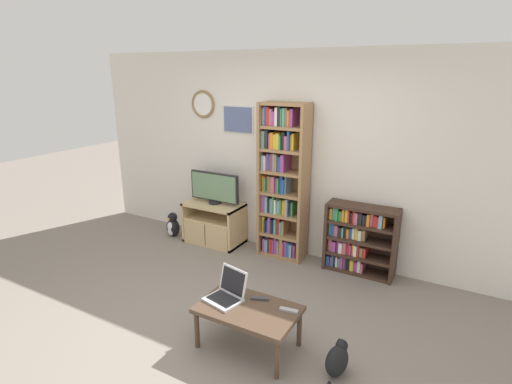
{
  "coord_description": "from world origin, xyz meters",
  "views": [
    {
      "loc": [
        1.98,
        -2.63,
        2.34
      ],
      "look_at": [
        -0.07,
        1.07,
        1.06
      ],
      "focal_mm": 28.0,
      "sensor_mm": 36.0,
      "label": 1
    }
  ],
  "objects_px": {
    "television": "(214,188)",
    "cat": "(338,360)",
    "bookshelf_tall": "(282,183)",
    "coffee_table": "(248,312)",
    "tv_stand": "(214,223)",
    "remote_near_laptop": "(289,310)",
    "remote_far_from_laptop": "(260,298)",
    "penguin_figurine": "(173,226)",
    "bookshelf_short": "(357,238)",
    "laptop": "(227,292)"
  },
  "relations": [
    {
      "from": "bookshelf_tall",
      "to": "coffee_table",
      "type": "relative_size",
      "value": 2.31
    },
    {
      "from": "television",
      "to": "bookshelf_tall",
      "type": "height_order",
      "value": "bookshelf_tall"
    },
    {
      "from": "cat",
      "to": "penguin_figurine",
      "type": "relative_size",
      "value": 1.22
    },
    {
      "from": "remote_far_from_laptop",
      "to": "bookshelf_short",
      "type": "bearing_deg",
      "value": -35.64
    },
    {
      "from": "television",
      "to": "coffee_table",
      "type": "height_order",
      "value": "television"
    },
    {
      "from": "bookshelf_short",
      "to": "cat",
      "type": "bearing_deg",
      "value": -78.61
    },
    {
      "from": "bookshelf_tall",
      "to": "bookshelf_short",
      "type": "relative_size",
      "value": 2.35
    },
    {
      "from": "coffee_table",
      "to": "remote_near_laptop",
      "type": "xyz_separation_m",
      "value": [
        0.33,
        0.12,
        0.06
      ]
    },
    {
      "from": "remote_near_laptop",
      "to": "remote_far_from_laptop",
      "type": "height_order",
      "value": "same"
    },
    {
      "from": "coffee_table",
      "to": "remote_near_laptop",
      "type": "distance_m",
      "value": 0.35
    },
    {
      "from": "bookshelf_tall",
      "to": "cat",
      "type": "bearing_deg",
      "value": -52.61
    },
    {
      "from": "tv_stand",
      "to": "remote_near_laptop",
      "type": "distance_m",
      "value": 2.48
    },
    {
      "from": "remote_far_from_laptop",
      "to": "remote_near_laptop",
      "type": "bearing_deg",
      "value": -120.21
    },
    {
      "from": "television",
      "to": "cat",
      "type": "xyz_separation_m",
      "value": [
        2.34,
        -1.69,
        -0.67
      ]
    },
    {
      "from": "bookshelf_short",
      "to": "penguin_figurine",
      "type": "distance_m",
      "value": 2.66
    },
    {
      "from": "remote_far_from_laptop",
      "to": "television",
      "type": "bearing_deg",
      "value": 22.64
    },
    {
      "from": "coffee_table",
      "to": "laptop",
      "type": "relative_size",
      "value": 2.4
    },
    {
      "from": "remote_near_laptop",
      "to": "cat",
      "type": "distance_m",
      "value": 0.54
    },
    {
      "from": "bookshelf_tall",
      "to": "bookshelf_short",
      "type": "xyz_separation_m",
      "value": [
        1.0,
        0.02,
        -0.55
      ]
    },
    {
      "from": "television",
      "to": "coffee_table",
      "type": "relative_size",
      "value": 0.87
    },
    {
      "from": "remote_near_laptop",
      "to": "remote_far_from_laptop",
      "type": "xyz_separation_m",
      "value": [
        -0.3,
        0.04,
        0.0
      ]
    },
    {
      "from": "remote_near_laptop",
      "to": "cat",
      "type": "height_order",
      "value": "remote_near_laptop"
    },
    {
      "from": "bookshelf_short",
      "to": "penguin_figurine",
      "type": "bearing_deg",
      "value": -174.56
    },
    {
      "from": "coffee_table",
      "to": "remote_far_from_laptop",
      "type": "height_order",
      "value": "remote_far_from_laptop"
    },
    {
      "from": "remote_near_laptop",
      "to": "penguin_figurine",
      "type": "height_order",
      "value": "remote_near_laptop"
    },
    {
      "from": "bookshelf_short",
      "to": "coffee_table",
      "type": "bearing_deg",
      "value": -103.21
    },
    {
      "from": "coffee_table",
      "to": "bookshelf_tall",
      "type": "bearing_deg",
      "value": 107.12
    },
    {
      "from": "tv_stand",
      "to": "cat",
      "type": "relative_size",
      "value": 1.81
    },
    {
      "from": "coffee_table",
      "to": "remote_near_laptop",
      "type": "height_order",
      "value": "remote_near_laptop"
    },
    {
      "from": "bookshelf_tall",
      "to": "tv_stand",
      "type": "bearing_deg",
      "value": -173.59
    },
    {
      "from": "bookshelf_tall",
      "to": "cat",
      "type": "distance_m",
      "value": 2.39
    },
    {
      "from": "coffee_table",
      "to": "remote_far_from_laptop",
      "type": "distance_m",
      "value": 0.17
    },
    {
      "from": "bookshelf_tall",
      "to": "bookshelf_short",
      "type": "height_order",
      "value": "bookshelf_tall"
    },
    {
      "from": "laptop",
      "to": "bookshelf_tall",
      "type": "bearing_deg",
      "value": 113.24
    },
    {
      "from": "tv_stand",
      "to": "laptop",
      "type": "distance_m",
      "value": 2.15
    },
    {
      "from": "bookshelf_short",
      "to": "cat",
      "type": "xyz_separation_m",
      "value": [
        0.36,
        -1.79,
        -0.3
      ]
    },
    {
      "from": "coffee_table",
      "to": "remote_far_from_laptop",
      "type": "relative_size",
      "value": 5.23
    },
    {
      "from": "bookshelf_short",
      "to": "remote_far_from_laptop",
      "type": "bearing_deg",
      "value": -103.49
    },
    {
      "from": "remote_near_laptop",
      "to": "remote_far_from_laptop",
      "type": "bearing_deg",
      "value": 74.18
    },
    {
      "from": "bookshelf_short",
      "to": "cat",
      "type": "distance_m",
      "value": 1.85
    },
    {
      "from": "bookshelf_short",
      "to": "laptop",
      "type": "height_order",
      "value": "bookshelf_short"
    },
    {
      "from": "bookshelf_tall",
      "to": "penguin_figurine",
      "type": "distance_m",
      "value": 1.85
    },
    {
      "from": "tv_stand",
      "to": "remote_far_from_laptop",
      "type": "bearing_deg",
      "value": -44.45
    },
    {
      "from": "television",
      "to": "bookshelf_tall",
      "type": "xyz_separation_m",
      "value": [
        0.98,
        0.09,
        0.18
      ]
    },
    {
      "from": "television",
      "to": "coffee_table",
      "type": "xyz_separation_m",
      "value": [
        1.54,
        -1.74,
        -0.45
      ]
    },
    {
      "from": "tv_stand",
      "to": "penguin_figurine",
      "type": "relative_size",
      "value": 2.22
    },
    {
      "from": "television",
      "to": "bookshelf_short",
      "type": "xyz_separation_m",
      "value": [
        1.98,
        0.1,
        -0.37
      ]
    },
    {
      "from": "television",
      "to": "laptop",
      "type": "relative_size",
      "value": 2.09
    },
    {
      "from": "bookshelf_tall",
      "to": "remote_far_from_laptop",
      "type": "distance_m",
      "value": 1.86
    },
    {
      "from": "coffee_table",
      "to": "remote_near_laptop",
      "type": "relative_size",
      "value": 5.24
    }
  ]
}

